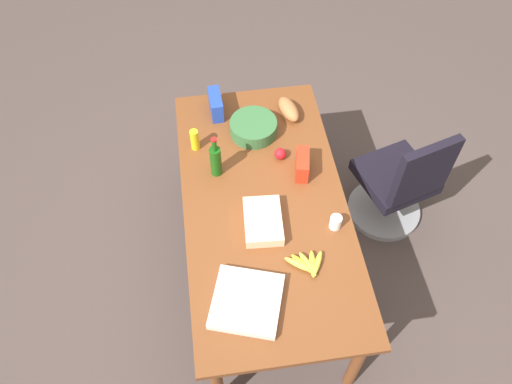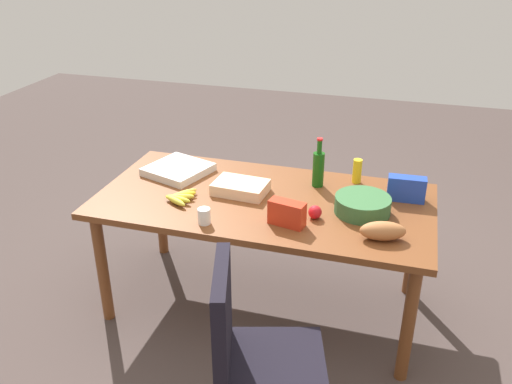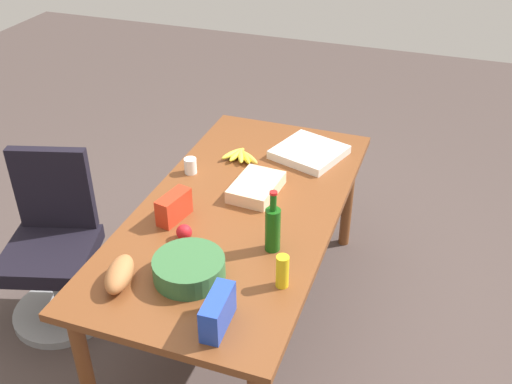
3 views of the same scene
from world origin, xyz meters
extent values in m
plane|color=#493C39|center=(0.00, 0.00, 0.00)|extent=(10.00, 10.00, 0.00)
cube|color=brown|center=(0.00, 0.00, 0.77)|extent=(2.00, 1.00, 0.04)
cylinder|color=brown|center=(-0.91, -0.41, 0.37)|extent=(0.07, 0.07, 0.75)
cylinder|color=brown|center=(0.91, -0.41, 0.37)|extent=(0.07, 0.07, 0.75)
cylinder|color=brown|center=(-0.91, 0.41, 0.37)|extent=(0.07, 0.07, 0.75)
cylinder|color=brown|center=(0.91, 0.41, 0.37)|extent=(0.07, 0.07, 0.75)
cylinder|color=gray|center=(0.33, -1.01, 0.03)|extent=(0.56, 0.56, 0.05)
cylinder|color=gray|center=(0.33, -1.01, 0.25)|extent=(0.06, 0.06, 0.40)
cube|color=black|center=(0.33, -1.01, 0.45)|extent=(0.60, 0.60, 0.09)
cube|color=black|center=(0.12, -1.07, 0.74)|extent=(0.18, 0.43, 0.50)
cylinder|color=yellow|center=(0.50, 0.38, 0.86)|extent=(0.06, 0.06, 0.16)
cube|color=beige|center=(-0.16, 0.03, 0.82)|extent=(0.33, 0.24, 0.07)
cylinder|color=#346537|center=(0.59, -0.01, 0.84)|extent=(0.37, 0.37, 0.10)
cube|color=silver|center=(-0.64, 0.20, 0.81)|extent=(0.45, 0.45, 0.05)
cylinder|color=#155111|center=(0.28, 0.27, 0.90)|extent=(0.08, 0.08, 0.22)
cylinder|color=#155111|center=(0.28, 0.27, 1.05)|extent=(0.03, 0.03, 0.09)
cylinder|color=red|center=(0.28, 0.27, 1.10)|extent=(0.04, 0.04, 0.01)
cylinder|color=white|center=(-0.23, -0.38, 0.83)|extent=(0.07, 0.07, 0.09)
sphere|color=red|center=(0.34, -0.15, 0.82)|extent=(0.09, 0.09, 0.08)
cube|color=red|center=(0.21, -0.27, 0.86)|extent=(0.21, 0.12, 0.14)
cube|color=#2142B2|center=(0.81, 0.22, 0.86)|extent=(0.22, 0.09, 0.15)
ellipsoid|color=#D5D03E|center=(-0.47, -0.22, 0.81)|extent=(0.17, 0.11, 0.04)
ellipsoid|color=yellow|center=(-0.47, -0.20, 0.81)|extent=(0.17, 0.06, 0.04)
ellipsoid|color=yellow|center=(-0.47, -0.17, 0.81)|extent=(0.17, 0.09, 0.04)
ellipsoid|color=yellow|center=(-0.47, -0.14, 0.81)|extent=(0.16, 0.13, 0.04)
ellipsoid|color=gold|center=(-0.46, -0.12, 0.81)|extent=(0.13, 0.16, 0.04)
ellipsoid|color=#AA673A|center=(0.72, -0.28, 0.84)|extent=(0.26, 0.17, 0.10)
camera|label=1|loc=(-1.80, 0.31, 3.37)|focal=36.21mm
camera|label=2|loc=(0.78, -2.81, 2.27)|focal=38.27mm
camera|label=3|loc=(2.36, 0.92, 2.50)|focal=41.59mm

